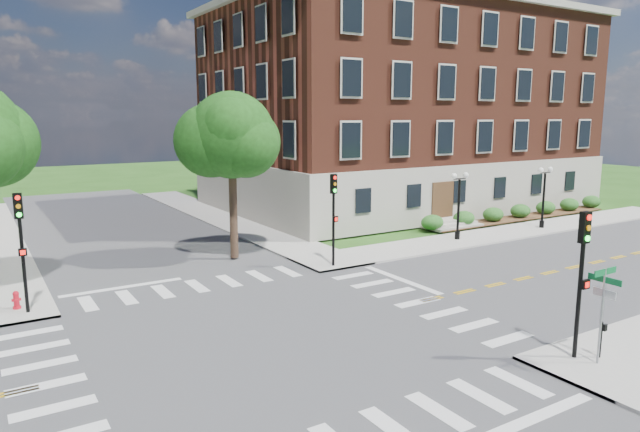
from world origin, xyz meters
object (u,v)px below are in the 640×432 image
traffic_signal_nw (21,237)px  fire_hydrant (16,301)px  street_sign_pole (603,297)px  twin_lamp_east (544,194)px  twin_lamp_west (459,202)px  traffic_signal_se (582,266)px  push_button_post (601,338)px  traffic_signal_ne (334,208)px

traffic_signal_nw → fire_hydrant: 2.83m
traffic_signal_nw → street_sign_pole: traffic_signal_nw is taller
traffic_signal_nw → twin_lamp_east: traffic_signal_nw is taller
twin_lamp_west → twin_lamp_east: 7.80m
traffic_signal_se → twin_lamp_east: 22.90m
push_button_post → traffic_signal_se: bearing=146.5°
traffic_signal_nw → push_button_post: traffic_signal_nw is taller
traffic_signal_nw → twin_lamp_east: size_ratio=1.13×
traffic_signal_nw → twin_lamp_east: (32.29, 0.49, -0.66)m
traffic_signal_se → traffic_signal_nw: 20.40m
traffic_signal_se → street_sign_pole: size_ratio=1.55×
street_sign_pole → fire_hydrant: 21.82m
traffic_signal_ne → twin_lamp_east: 18.04m
twin_lamp_east → street_sign_pole: 23.17m
street_sign_pole → traffic_signal_nw: bearing=135.2°
street_sign_pole → push_button_post: street_sign_pole is taller
fire_hydrant → traffic_signal_se: bearing=-44.6°
traffic_signal_ne → fire_hydrant: (-14.63, 1.11, -2.72)m
traffic_signal_nw → twin_lamp_west: 24.53m
twin_lamp_east → street_sign_pole: size_ratio=1.36×
traffic_signal_nw → fire_hydrant: traffic_signal_nw is taller
traffic_signal_ne → twin_lamp_west: bearing=7.1°
push_button_post → fire_hydrant: 21.91m
fire_hydrant → twin_lamp_west: bearing=0.4°
traffic_signal_se → twin_lamp_west: 17.94m
traffic_signal_nw → street_sign_pole: size_ratio=1.55×
twin_lamp_east → fire_hydrant: size_ratio=5.64×
twin_lamp_west → fire_hydrant: (-24.84, -0.16, -2.06)m
traffic_signal_se → fire_hydrant: 21.30m
traffic_signal_ne → fire_hydrant: traffic_signal_ne is taller
street_sign_pole → twin_lamp_east: bearing=41.3°
traffic_signal_ne → push_button_post: traffic_signal_ne is taller
push_button_post → fire_hydrant: push_button_post is taller
twin_lamp_east → fire_hydrant: twin_lamp_east is taller
twin_lamp_east → street_sign_pole: bearing=-138.7°
twin_lamp_east → push_button_post: size_ratio=3.53×
traffic_signal_se → traffic_signal_ne: 13.74m
twin_lamp_west → twin_lamp_east: size_ratio=1.00×
traffic_signal_nw → traffic_signal_ne: bearing=-1.7°
traffic_signal_ne → street_sign_pole: traffic_signal_ne is taller
traffic_signal_se → traffic_signal_nw: same height
traffic_signal_ne → twin_lamp_west: 10.32m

